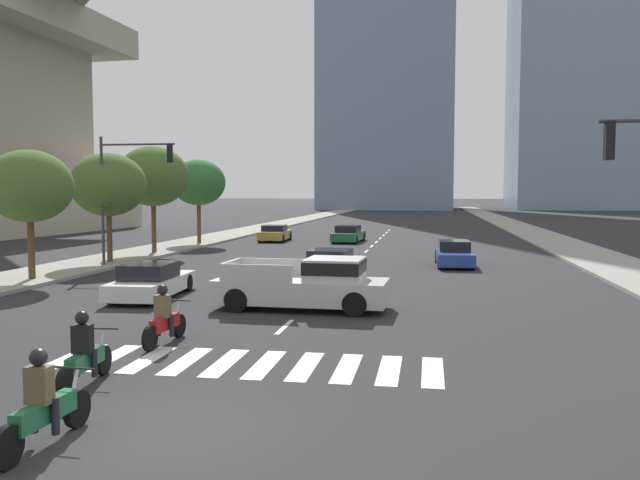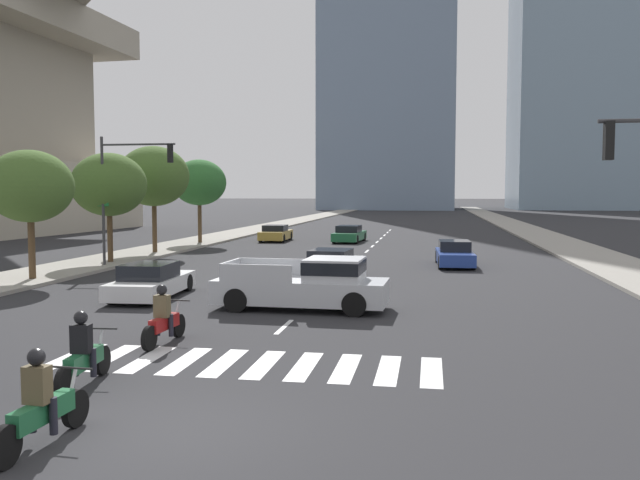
% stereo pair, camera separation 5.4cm
% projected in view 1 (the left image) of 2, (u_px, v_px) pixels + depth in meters
% --- Properties ---
extents(ground_plane, '(800.00, 800.00, 0.00)m').
position_uv_depth(ground_plane, '(169.00, 434.00, 10.19)').
color(ground_plane, '#28282B').
extents(sidewalk_east, '(4.00, 260.00, 0.15)m').
position_uv_depth(sidewalk_east, '(593.00, 257.00, 37.53)').
color(sidewalk_east, gray).
rests_on(sidewalk_east, ground).
extents(sidewalk_west, '(4.00, 260.00, 0.15)m').
position_uv_depth(sidewalk_west, '(156.00, 250.00, 41.86)').
color(sidewalk_west, gray).
rests_on(sidewalk_west, ground).
extents(crosswalk_near, '(8.55, 2.40, 0.01)m').
position_uv_depth(crosswalk_near, '(245.00, 363.00, 14.35)').
color(crosswalk_near, silver).
rests_on(crosswalk_near, ground).
extents(lane_divider_center, '(0.14, 50.00, 0.01)m').
position_uv_depth(lane_divider_center, '(366.00, 251.00, 41.90)').
color(lane_divider_center, silver).
rests_on(lane_divider_center, ground).
extents(motorcycle_lead, '(0.70, 2.24, 1.49)m').
position_uv_depth(motorcycle_lead, '(44.00, 408.00, 9.62)').
color(motorcycle_lead, black).
rests_on(motorcycle_lead, ground).
extents(motorcycle_trailing, '(0.70, 2.15, 1.49)m').
position_uv_depth(motorcycle_trailing, '(165.00, 321.00, 16.19)').
color(motorcycle_trailing, black).
rests_on(motorcycle_trailing, ground).
extents(motorcycle_third, '(0.70, 2.23, 1.49)m').
position_uv_depth(motorcycle_third, '(85.00, 357.00, 12.61)').
color(motorcycle_third, black).
rests_on(motorcycle_third, ground).
extents(pickup_truck, '(5.55, 2.23, 1.67)m').
position_uv_depth(pickup_truck, '(310.00, 284.00, 20.92)').
color(pickup_truck, '#B7BABF').
rests_on(pickup_truck, ground).
extents(sedan_white_0, '(2.03, 4.74, 1.25)m').
position_uv_depth(sedan_white_0, '(151.00, 282.00, 23.36)').
color(sedan_white_0, silver).
rests_on(sedan_white_0, ground).
extents(sedan_blue_1, '(1.91, 4.67, 1.29)m').
position_uv_depth(sedan_blue_1, '(454.00, 254.00, 33.51)').
color(sedan_blue_1, navy).
rests_on(sedan_blue_1, ground).
extents(sedan_green_2, '(2.17, 4.89, 1.26)m').
position_uv_depth(sedan_green_2, '(349.00, 234.00, 49.64)').
color(sedan_green_2, '#1E6038').
rests_on(sedan_green_2, ground).
extents(sedan_gold_3, '(2.01, 4.26, 1.25)m').
position_uv_depth(sedan_gold_3, '(275.00, 234.00, 50.61)').
color(sedan_gold_3, '#B28E38').
rests_on(sedan_gold_3, ground).
extents(sedan_white_4, '(2.25, 4.72, 1.23)m').
position_uv_depth(sedan_white_4, '(331.00, 264.00, 29.24)').
color(sedan_white_4, silver).
rests_on(sedan_white_4, ground).
extents(traffic_signal_far, '(4.10, 0.28, 6.33)m').
position_uv_depth(traffic_signal_far, '(127.00, 178.00, 32.14)').
color(traffic_signal_far, '#333335').
rests_on(traffic_signal_far, sidewalk_west).
extents(street_tree_nearest, '(3.53, 3.53, 5.35)m').
position_uv_depth(street_tree_nearest, '(29.00, 186.00, 27.16)').
color(street_tree_nearest, '#4C3823').
rests_on(street_tree_nearest, sidewalk_west).
extents(street_tree_second, '(3.84, 3.84, 5.63)m').
position_uv_depth(street_tree_second, '(108.00, 185.00, 33.84)').
color(street_tree_second, '#4C3823').
rests_on(street_tree_second, sidewalk_west).
extents(street_tree_third, '(4.23, 4.23, 6.36)m').
position_uv_depth(street_tree_third, '(153.00, 176.00, 39.29)').
color(street_tree_third, '#4C3823').
rests_on(street_tree_third, sidewalk_west).
extents(street_tree_fourth, '(3.86, 3.86, 5.95)m').
position_uv_depth(street_tree_fourth, '(198.00, 183.00, 47.03)').
color(street_tree_fourth, '#4C3823').
rests_on(street_tree_fourth, sidewalk_west).
extents(office_tower_center_skyline, '(27.11, 27.16, 88.63)m').
position_uv_depth(office_tower_center_skyline, '(576.00, 29.00, 147.34)').
color(office_tower_center_skyline, '#7A93A8').
rests_on(office_tower_center_skyline, ground).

